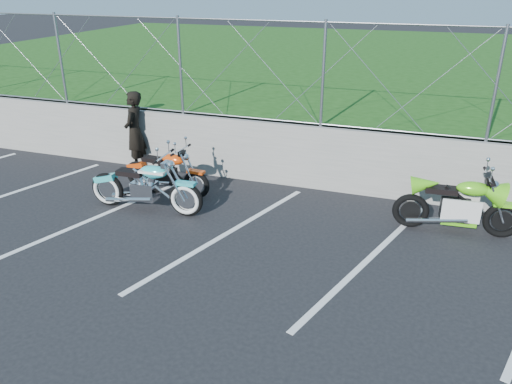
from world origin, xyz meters
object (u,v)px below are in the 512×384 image
(cruiser_turquoise, at_px, (147,188))
(person_standing, at_px, (135,132))
(naked_orange, at_px, (167,173))
(sportbike_green, at_px, (459,207))

(cruiser_turquoise, relative_size, person_standing, 1.27)
(naked_orange, bearing_deg, cruiser_turquoise, -82.21)
(naked_orange, bearing_deg, person_standing, 147.55)
(sportbike_green, distance_m, person_standing, 6.78)
(person_standing, bearing_deg, naked_orange, 41.86)
(cruiser_turquoise, xyz_separation_m, naked_orange, (-0.06, 0.88, -0.04))
(naked_orange, height_order, sportbike_green, sportbike_green)
(naked_orange, xyz_separation_m, person_standing, (-1.28, 0.95, 0.47))
(naked_orange, height_order, person_standing, person_standing)
(naked_orange, distance_m, person_standing, 1.66)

